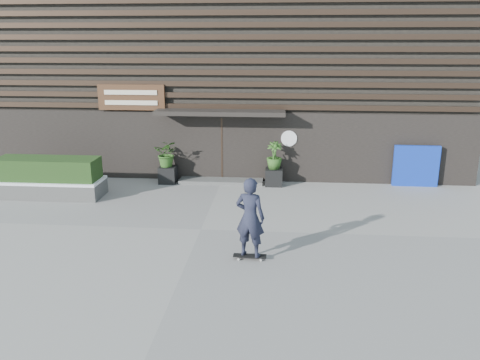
# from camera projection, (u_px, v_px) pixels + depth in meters

# --- Properties ---
(ground) EXTENTS (80.00, 80.00, 0.00)m
(ground) POSITION_uv_depth(u_px,v_px,m) (201.00, 229.00, 13.23)
(ground) COLOR gray
(ground) RESTS_ON ground
(entrance_step) EXTENTS (3.00, 0.80, 0.12)m
(entrance_step) POSITION_uv_depth(u_px,v_px,m) (221.00, 181.00, 17.62)
(entrance_step) COLOR #4D4D4A
(entrance_step) RESTS_ON ground
(planter_pot_left) EXTENTS (0.60, 0.60, 0.60)m
(planter_pot_left) POSITION_uv_depth(u_px,v_px,m) (168.00, 175.00, 17.51)
(planter_pot_left) COLOR black
(planter_pot_left) RESTS_ON ground
(bamboo_left) EXTENTS (0.86, 0.75, 0.96)m
(bamboo_left) POSITION_uv_depth(u_px,v_px,m) (167.00, 153.00, 17.30)
(bamboo_left) COLOR #2D591E
(bamboo_left) RESTS_ON planter_pot_left
(planter_pot_right) EXTENTS (0.60, 0.60, 0.60)m
(planter_pot_right) POSITION_uv_depth(u_px,v_px,m) (274.00, 177.00, 17.21)
(planter_pot_right) COLOR black
(planter_pot_right) RESTS_ON ground
(bamboo_right) EXTENTS (0.54, 0.54, 0.96)m
(bamboo_right) POSITION_uv_depth(u_px,v_px,m) (274.00, 155.00, 16.99)
(bamboo_right) COLOR #2D591E
(bamboo_right) RESTS_ON planter_pot_right
(raised_bed) EXTENTS (3.50, 1.20, 0.50)m
(raised_bed) POSITION_uv_depth(u_px,v_px,m) (50.00, 189.00, 16.03)
(raised_bed) COLOR #464644
(raised_bed) RESTS_ON ground
(snow_layer) EXTENTS (3.50, 1.20, 0.08)m
(snow_layer) POSITION_uv_depth(u_px,v_px,m) (49.00, 180.00, 15.95)
(snow_layer) COLOR white
(snow_layer) RESTS_ON raised_bed
(hedge) EXTENTS (3.30, 1.00, 0.70)m
(hedge) POSITION_uv_depth(u_px,v_px,m) (48.00, 169.00, 15.84)
(hedge) COLOR #1B3613
(hedge) RESTS_ON snow_layer
(blue_tarp) EXTENTS (1.55, 0.14, 1.45)m
(blue_tarp) POSITION_uv_depth(u_px,v_px,m) (416.00, 166.00, 16.98)
(blue_tarp) COLOR #0C29A5
(blue_tarp) RESTS_ON ground
(building) EXTENTS (18.00, 11.00, 8.00)m
(building) POSITION_uv_depth(u_px,v_px,m) (235.00, 63.00, 21.67)
(building) COLOR black
(building) RESTS_ON ground
(skateboarder) EXTENTS (0.78, 0.62, 1.98)m
(skateboarder) POSITION_uv_depth(u_px,v_px,m) (250.00, 218.00, 11.15)
(skateboarder) COLOR black
(skateboarder) RESTS_ON ground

